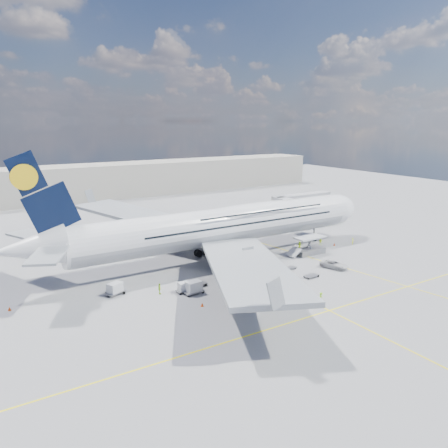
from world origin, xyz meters
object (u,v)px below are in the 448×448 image
dolly_back (115,288)px  crew_loader (321,241)px  service_van (334,264)px  cone_nose (334,244)px  cone_wing_right_inner (202,305)px  jet_bridge (299,203)px  cone_wing_left_outer (112,231)px  airliner (224,225)px  crew_van (300,245)px  cone_wing_right_outer (232,296)px  dolly_row_b (197,284)px  crew_wing (160,289)px  dolly_nose_far (289,268)px  cone_tail (10,309)px  catering_truck_outer (105,234)px  dolly_row_a (185,287)px  catering_truck_inner (178,232)px  cargo_loader (308,248)px  dolly_nose_near (311,276)px  cone_wing_left_inner (171,246)px  baggage_tug (286,280)px  crew_tug (321,297)px  crew_nose (353,241)px  dolly_row_c (194,287)px

dolly_back → crew_loader: (48.49, 3.71, -0.19)m
service_van → cone_nose: (11.42, 11.04, -0.44)m
cone_wing_right_inner → jet_bridge: bearing=33.5°
cone_wing_left_outer → airliner: bearing=-68.4°
dolly_back → cone_nose: (50.85, 1.83, -0.77)m
crew_van → cone_wing_right_outer: crew_van is taller
dolly_row_b → crew_wing: (-6.74, 0.30, 0.54)m
dolly_nose_far → cone_tail: (-47.03, 7.45, 0.01)m
cone_wing_left_outer → service_van: bearing=-61.0°
catering_truck_outer → cone_nose: 52.44m
jet_bridge → service_van: bearing=-118.9°
dolly_row_a → catering_truck_inner: catering_truck_inner is taller
cargo_loader → cone_tail: size_ratio=13.39×
dolly_nose_near → cone_wing_left_inner: (-13.09, 30.76, -0.07)m
baggage_tug → crew_wing: (-19.96, 7.50, 0.09)m
crew_tug → cone_wing_right_inner: 18.33m
catering_truck_outer → dolly_nose_far: bearing=-59.0°
dolly_nose_far → cone_wing_left_inner: 28.26m
crew_loader → dolly_nose_far: bearing=-101.1°
baggage_tug → crew_nose: (29.00, 11.45, -0.05)m
cone_tail → baggage_tug: bearing=-17.8°
crew_wing → crew_van: bearing=-50.1°
dolly_back → cargo_loader: bearing=-24.3°
service_van → crew_loader: size_ratio=3.01×
service_van → crew_tug: size_ratio=3.47×
cone_wing_left_outer → crew_nose: bearing=-42.6°
dolly_nose_near → baggage_tug: baggage_tug is taller
service_van → cone_wing_left_outer: (-27.18, 48.99, -0.49)m
dolly_back → dolly_row_c: bearing=-54.7°
catering_truck_inner → crew_loader: 33.16m
dolly_row_b → catering_truck_inner: 31.24m
dolly_row_c → cone_tail: dolly_row_c is taller
dolly_row_a → cargo_loader: bearing=9.4°
crew_wing → crew_tug: size_ratio=1.20×
crew_loader → crew_nose: bearing=23.8°
dolly_row_c → cone_wing_left_inner: dolly_row_c is taller
catering_truck_outer → crew_tug: catering_truck_outer is taller
cargo_loader → crew_loader: size_ratio=4.93×
jet_bridge → crew_van: 19.41m
dolly_row_b → catering_truck_inner: (10.58, 29.37, 1.25)m
dolly_nose_near → cone_wing_left_inner: 33.42m
cone_wing_left_outer → dolly_row_c: bearing=-91.6°
catering_truck_outer → service_van: 52.05m
crew_van → cone_tail: 57.97m
dolly_row_b → crew_loader: size_ratio=2.00×
dolly_row_a → catering_truck_inner: 33.36m
dolly_row_c → cone_wing_left_outer: 46.12m
crew_tug → cone_wing_right_outer: crew_tug is taller
jet_bridge → cone_tail: bearing=-167.0°
crew_nose → cone_wing_left_inner: crew_nose is taller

